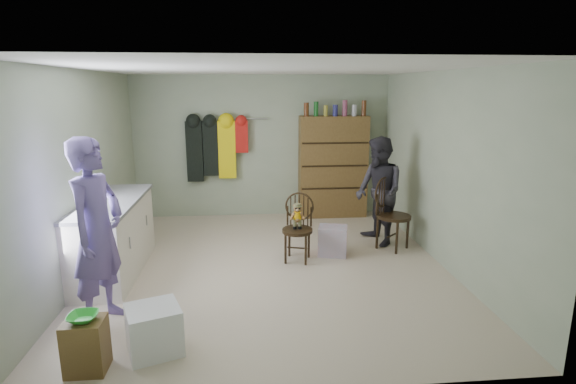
{
  "coord_description": "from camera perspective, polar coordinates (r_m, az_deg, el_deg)",
  "views": [
    {
      "loc": [
        -0.28,
        -5.49,
        2.29
      ],
      "look_at": [
        0.25,
        0.2,
        0.95
      ],
      "focal_mm": 28.0,
      "sensor_mm": 36.0,
      "label": 1
    }
  ],
  "objects": [
    {
      "name": "person_right",
      "position": [
        6.7,
        11.46,
        0.07
      ],
      "size": [
        0.77,
        0.9,
        1.6
      ],
      "primitive_type": "imported",
      "rotation": [
        0.0,
        0.0,
        -1.34
      ],
      "color": "#2D2B33",
      "rests_on": "ground"
    },
    {
      "name": "bowl",
      "position": [
        4.1,
        -24.61,
        -14.27
      ],
      "size": [
        0.24,
        0.24,
        0.06
      ],
      "primitive_type": "imported",
      "color": "green",
      "rests_on": "stool"
    },
    {
      "name": "dresser",
      "position": [
        8.06,
        5.72,
        3.29
      ],
      "size": [
        1.2,
        0.39,
        2.07
      ],
      "color": "brown",
      "rests_on": "ground"
    },
    {
      "name": "striped_bag",
      "position": [
        6.31,
        5.69,
        -6.18
      ],
      "size": [
        0.45,
        0.39,
        0.41
      ],
      "primitive_type": "cube",
      "rotation": [
        0.0,
        0.0,
        -0.24
      ],
      "color": "#E5727D",
      "rests_on": "ground"
    },
    {
      "name": "ground_plane",
      "position": [
        5.96,
        -2.25,
        -9.42
      ],
      "size": [
        5.0,
        5.0,
        0.0
      ],
      "primitive_type": "plane",
      "color": "beige",
      "rests_on": "ground"
    },
    {
      "name": "coat_rack",
      "position": [
        7.96,
        -9.26,
        5.51
      ],
      "size": [
        1.42,
        0.12,
        1.09
      ],
      "color": "#99999E",
      "rests_on": "ground"
    },
    {
      "name": "counter",
      "position": [
        6.02,
        -21.23,
        -5.31
      ],
      "size": [
        0.64,
        1.86,
        0.94
      ],
      "color": "silver",
      "rests_on": "ground"
    },
    {
      "name": "chair_far",
      "position": [
        6.62,
        12.83,
        -2.34
      ],
      "size": [
        0.65,
        0.65,
        1.04
      ],
      "rotation": [
        0.0,
        0.0,
        0.73
      ],
      "color": "black",
      "rests_on": "ground"
    },
    {
      "name": "chair_front",
      "position": [
        6.02,
        1.27,
        -3.91
      ],
      "size": [
        0.5,
        0.5,
        0.91
      ],
      "rotation": [
        0.0,
        0.0,
        -0.28
      ],
      "color": "black",
      "rests_on": "ground"
    },
    {
      "name": "room_walls",
      "position": [
        6.07,
        -2.66,
        6.44
      ],
      "size": [
        5.0,
        5.0,
        5.0
      ],
      "color": "#A4B093",
      "rests_on": "ground"
    },
    {
      "name": "stool",
      "position": [
        4.22,
        -24.26,
        -17.37
      ],
      "size": [
        0.32,
        0.27,
        0.45
      ],
      "primitive_type": "cube",
      "color": "brown",
      "rests_on": "ground"
    },
    {
      "name": "plastic_tub",
      "position": [
        4.29,
        -16.65,
        -16.41
      ],
      "size": [
        0.56,
        0.55,
        0.42
      ],
      "primitive_type": "cube",
      "rotation": [
        0.0,
        0.0,
        0.36
      ],
      "color": "white",
      "rests_on": "ground"
    },
    {
      "name": "person_left",
      "position": [
        4.7,
        -23.07,
        -4.79
      ],
      "size": [
        0.61,
        0.77,
        1.85
      ],
      "primitive_type": "imported",
      "rotation": [
        0.0,
        0.0,
        1.29
      ],
      "color": "#68569E",
      "rests_on": "ground"
    }
  ]
}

